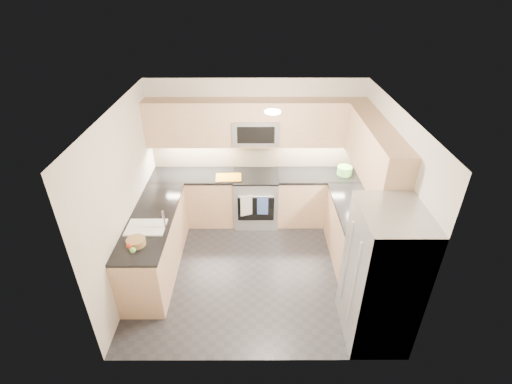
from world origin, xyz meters
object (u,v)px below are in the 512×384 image
(refrigerator, at_px, (381,276))
(cutting_board, at_px, (229,177))
(gas_range, at_px, (256,199))
(utensil_bowl, at_px, (345,171))
(microwave, at_px, (256,130))
(fruit_basket, at_px, (136,242))

(refrigerator, relative_size, cutting_board, 4.20)
(gas_range, distance_m, refrigerator, 2.86)
(gas_range, bearing_deg, cutting_board, -167.72)
(gas_range, relative_size, refrigerator, 0.51)
(refrigerator, relative_size, utensil_bowl, 7.17)
(microwave, xyz_separation_m, cutting_board, (-0.46, -0.23, -0.75))
(refrigerator, bearing_deg, microwave, 119.62)
(refrigerator, xyz_separation_m, fruit_basket, (-2.98, 0.54, 0.08))
(refrigerator, height_order, cutting_board, refrigerator)
(utensil_bowl, relative_size, cutting_board, 0.59)
(microwave, relative_size, cutting_board, 1.77)
(microwave, bearing_deg, refrigerator, -60.38)
(gas_range, height_order, cutting_board, cutting_board)
(microwave, bearing_deg, cutting_board, -154.02)
(gas_range, height_order, microwave, microwave)
(microwave, distance_m, refrigerator, 3.04)
(cutting_board, bearing_deg, microwave, 25.98)
(gas_range, height_order, refrigerator, refrigerator)
(microwave, xyz_separation_m, utensil_bowl, (1.52, -0.10, -0.69))
(microwave, distance_m, cutting_board, 0.91)
(cutting_board, height_order, fruit_basket, fruit_basket)
(refrigerator, bearing_deg, gas_range, 120.88)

